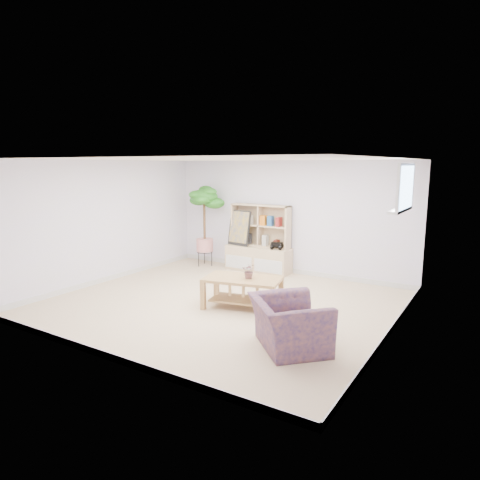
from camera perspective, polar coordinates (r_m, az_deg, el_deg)
The scene contains 14 objects.
floor at distance 7.33m, azimuth -2.43°, elevation -8.38°, with size 5.50×5.00×0.01m, color #CEB38C.
ceiling at distance 6.96m, azimuth -2.58°, elevation 10.72°, with size 5.50×5.00×0.01m, color white.
walls at distance 7.05m, azimuth -2.50°, elevation 0.91°, with size 5.51×5.01×2.40m.
baseboard at distance 7.32m, azimuth -2.43°, elevation -8.01°, with size 5.50×5.00×0.10m, color silver, non-canonical shape.
window at distance 6.46m, azimuth 21.27°, elevation 6.55°, with size 0.10×0.98×0.68m, color #BADAF6, non-canonical shape.
window_sill at distance 6.50m, azimuth 20.57°, elevation 3.77°, with size 0.14×1.00×0.04m, color silver.
storage_unit at distance 9.29m, azimuth 2.47°, elevation 0.22°, with size 1.46×0.49×1.46m, color tan, non-canonical shape.
poster at distance 9.43m, azimuth -0.08°, elevation 1.62°, with size 0.56×0.13×0.77m, color yellow, non-canonical shape.
toy_truck at distance 9.05m, azimuth 4.94°, elevation -0.71°, with size 0.32×0.22×0.17m, color black, non-canonical shape.
coffee_table at distance 7.03m, azimuth 0.35°, elevation -7.04°, with size 1.23×0.67×0.50m, color #9E6F3E, non-canonical shape.
table_plant at distance 6.89m, azimuth 1.24°, elevation -4.13°, with size 0.23×0.20×0.25m, color #206823.
floor_tree at distance 9.81m, azimuth -4.76°, elevation 1.84°, with size 0.68×0.68×1.84m, color #1A651C, non-canonical shape.
armchair at distance 5.55m, azimuth 6.58°, elevation -10.59°, with size 0.99×0.86×0.73m, color navy.
sill_plant at distance 6.72m, azimuth 21.06°, elevation 5.06°, with size 0.12×0.10×0.22m, color #1A651C.
Camera 1 is at (3.93, -5.74, 2.32)m, focal length 32.00 mm.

